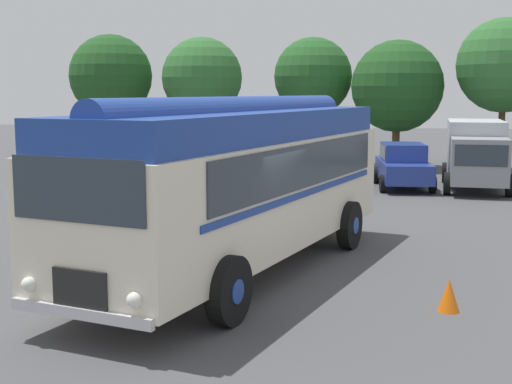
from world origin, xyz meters
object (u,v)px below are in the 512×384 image
at_px(traffic_cone, 449,295).
at_px(car_mid_left, 403,165).
at_px(box_van, 476,152).
at_px(vintage_bus, 242,178).
at_px(car_near_left, 322,163).

bearing_deg(traffic_cone, car_mid_left, 91.39).
bearing_deg(car_mid_left, box_van, 8.99).
bearing_deg(traffic_cone, vintage_bus, 152.40).
bearing_deg(box_van, car_near_left, -178.71).
relative_size(vintage_bus, traffic_cone, 18.87).
distance_m(car_mid_left, traffic_cone, 15.45).
relative_size(car_near_left, box_van, 0.73).
height_order(car_near_left, traffic_cone, car_near_left).
bearing_deg(car_mid_left, traffic_cone, -88.61).
height_order(vintage_bus, car_near_left, vintage_bus).
relative_size(vintage_bus, car_near_left, 2.41).
distance_m(vintage_bus, car_near_left, 13.76).
bearing_deg(vintage_bus, box_van, 66.14).
xyz_separation_m(car_near_left, traffic_cone, (3.44, -15.73, -0.57)).
distance_m(vintage_bus, car_mid_left, 13.91).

